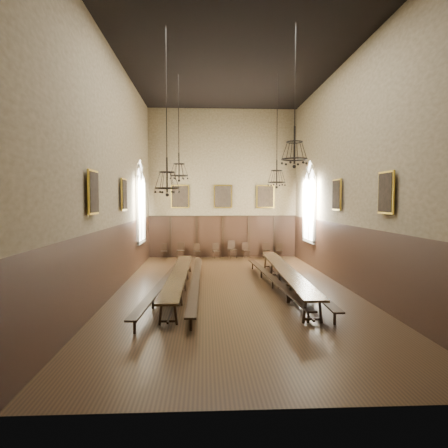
{
  "coord_description": "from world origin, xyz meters",
  "views": [
    {
      "loc": [
        -1.13,
        -15.37,
        3.46
      ],
      "look_at": [
        -0.3,
        1.5,
        2.46
      ],
      "focal_mm": 32.0,
      "sensor_mm": 36.0,
      "label": 1
    }
  ],
  "objects": [
    {
      "name": "floor",
      "position": [
        0.0,
        0.0,
        -0.01
      ],
      "size": [
        9.0,
        18.0,
        0.02
      ],
      "primitive_type": "cube",
      "color": "black",
      "rests_on": "ground"
    },
    {
      "name": "ceiling",
      "position": [
        0.0,
        0.0,
        9.01
      ],
      "size": [
        9.0,
        18.0,
        0.02
      ],
      "primitive_type": "cube",
      "color": "black",
      "rests_on": "ground"
    },
    {
      "name": "wall_back",
      "position": [
        0.0,
        9.01,
        4.5
      ],
      "size": [
        9.0,
        0.02,
        9.0
      ],
      "primitive_type": "cube",
      "color": "#826F50",
      "rests_on": "ground"
    },
    {
      "name": "wall_front",
      "position": [
        0.0,
        -9.01,
        4.5
      ],
      "size": [
        9.0,
        0.02,
        9.0
      ],
      "primitive_type": "cube",
      "color": "#826F50",
      "rests_on": "ground"
    },
    {
      "name": "wall_left",
      "position": [
        -4.51,
        0.0,
        4.5
      ],
      "size": [
        0.02,
        18.0,
        9.0
      ],
      "primitive_type": "cube",
      "color": "#826F50",
      "rests_on": "ground"
    },
    {
      "name": "wall_right",
      "position": [
        4.51,
        0.0,
        4.5
      ],
      "size": [
        0.02,
        18.0,
        9.0
      ],
      "primitive_type": "cube",
      "color": "#826F50",
      "rests_on": "ground"
    },
    {
      "name": "wainscot_panelling",
      "position": [
        0.0,
        0.0,
        1.25
      ],
      "size": [
        9.0,
        18.0,
        2.5
      ],
      "primitive_type": null,
      "color": "black",
      "rests_on": "floor"
    },
    {
      "name": "table_left",
      "position": [
        -2.1,
        -0.27,
        0.36
      ],
      "size": [
        0.73,
        9.21,
        0.72
      ],
      "rotation": [
        0.0,
        0.0,
        -0.01
      ],
      "color": "black",
      "rests_on": "floor"
    },
    {
      "name": "table_right",
      "position": [
        2.04,
        0.04,
        0.39
      ],
      "size": [
        0.99,
        9.96,
        0.78
      ],
      "rotation": [
        0.0,
        0.0,
        -0.03
      ],
      "color": "black",
      "rests_on": "floor"
    },
    {
      "name": "bench_left_outer",
      "position": [
        -2.63,
        -0.25,
        0.3
      ],
      "size": [
        1.02,
        10.52,
        0.47
      ],
      "rotation": [
        0.0,
        0.0,
        -0.07
      ],
      "color": "black",
      "rests_on": "floor"
    },
    {
      "name": "bench_left_inner",
      "position": [
        -1.47,
        -0.08,
        0.3
      ],
      "size": [
        0.38,
        10.51,
        0.47
      ],
      "rotation": [
        0.0,
        0.0,
        -0.01
      ],
      "color": "black",
      "rests_on": "floor"
    },
    {
      "name": "bench_right_inner",
      "position": [
        1.54,
        0.03,
        0.28
      ],
      "size": [
        0.84,
        9.62,
        0.43
      ],
      "rotation": [
        0.0,
        0.0,
        0.06
      ],
      "color": "black",
      "rests_on": "floor"
    },
    {
      "name": "bench_right_outer",
      "position": [
        2.58,
        0.14,
        0.29
      ],
      "size": [
        0.5,
        10.3,
        0.46
      ],
      "rotation": [
        0.0,
        0.0,
        -0.02
      ],
      "color": "black",
      "rests_on": "floor"
    },
    {
      "name": "chair_0",
      "position": [
        -3.56,
        8.6,
        0.26
      ],
      "size": [
        0.41,
        0.41,
        0.86
      ],
      "rotation": [
        0.0,
        0.0,
        -0.07
      ],
      "color": "black",
      "rests_on": "floor"
    },
    {
      "name": "chair_1",
      "position": [
        -2.57,
        8.52,
        0.29
      ],
      "size": [
        0.47,
        0.47,
        0.95
      ],
      "rotation": [
        0.0,
        0.0,
        -0.11
      ],
      "color": "black",
      "rests_on": "floor"
    },
    {
      "name": "chair_2",
      "position": [
        -1.57,
        8.51,
        0.26
      ],
      "size": [
        0.46,
        0.46,
        0.86
      ],
      "rotation": [
        0.0,
        0.0,
        0.23
      ],
      "color": "black",
      "rests_on": "floor"
    },
    {
      "name": "chair_3",
      "position": [
        -0.41,
        8.47,
        0.27
      ],
      "size": [
        0.49,
        0.49,
        0.89
      ],
      "rotation": [
        0.0,
        0.0,
        0.3
      ],
      "color": "black",
      "rests_on": "floor"
    },
    {
      "name": "chair_4",
      "position": [
        0.55,
        8.47,
        0.32
      ],
      "size": [
        0.58,
        0.58,
        1.04
      ],
      "rotation": [
        0.0,
        0.0,
        0.3
      ],
      "color": "black",
      "rests_on": "floor"
    },
    {
      "name": "chair_5",
      "position": [
        1.4,
        8.56,
        0.27
      ],
      "size": [
        0.51,
        0.51,
        0.91
      ],
      "rotation": [
        0.0,
        0.0,
        0.34
      ],
      "color": "black",
      "rests_on": "floor"
    },
    {
      "name": "chair_6",
      "position": [
        2.61,
        8.48,
        0.28
      ],
      "size": [
        0.43,
        0.43,
        0.91
      ],
      "rotation": [
        0.0,
        0.0,
        -0.07
      ],
      "color": "black",
      "rests_on": "floor"
    },
    {
      "name": "chair_7",
      "position": [
        3.42,
        8.53,
        0.26
      ],
      "size": [
        0.44,
        0.44,
        0.87
      ],
      "rotation": [
        0.0,
        0.0,
        -0.17
      ],
      "color": "black",
      "rests_on": "floor"
    },
    {
      "name": "chandelier_back_left",
      "position": [
        -2.26,
        2.58,
        4.88
      ],
      "size": [
        0.81,
        0.81,
        4.58
      ],
      "color": "black",
      "rests_on": "ceiling"
    },
    {
      "name": "chandelier_back_right",
      "position": [
        2.09,
        2.29,
        4.61
      ],
      "size": [
        0.8,
        0.8,
        4.87
      ],
      "color": "black",
      "rests_on": "ceiling"
    },
    {
      "name": "chandelier_front_left",
      "position": [
        -2.34,
        -2.32,
        4.24
      ],
      "size": [
        0.8,
        0.8,
        5.28
      ],
      "color": "black",
      "rests_on": "ceiling"
    },
    {
      "name": "chandelier_front_right",
      "position": [
        1.73,
        -2.73,
        5.06
      ],
      "size": [
        0.84,
        0.84,
        4.38
      ],
      "color": "black",
      "rests_on": "ceiling"
    },
    {
      "name": "portrait_back_0",
      "position": [
        -2.6,
        8.88,
        3.7
      ],
      "size": [
        1.1,
        0.12,
        1.4
      ],
      "color": "gold",
      "rests_on": "wall_back"
    },
    {
      "name": "portrait_back_1",
      "position": [
        0.0,
        8.88,
        3.7
      ],
      "size": [
        1.1,
        0.12,
        1.4
      ],
      "color": "gold",
      "rests_on": "wall_back"
    },
    {
      "name": "portrait_back_2",
      "position": [
        2.6,
        8.88,
        3.7
      ],
      "size": [
        1.1,
        0.12,
        1.4
      ],
      "color": "gold",
      "rests_on": "wall_back"
    },
    {
      "name": "portrait_left_0",
      "position": [
        -4.38,
        1.0,
        3.7
      ],
      "size": [
        0.12,
        1.0,
        1.3
      ],
      "color": "gold",
      "rests_on": "wall_left"
    },
    {
      "name": "portrait_left_1",
      "position": [
        -4.38,
        -3.5,
        3.7
      ],
      "size": [
        0.12,
        1.0,
        1.3
      ],
      "color": "gold",
      "rests_on": "wall_left"
    },
    {
      "name": "portrait_right_0",
      "position": [
        4.38,
        1.0,
        3.7
      ],
      "size": [
        0.12,
        1.0,
        1.3
      ],
      "color": "gold",
      "rests_on": "wall_right"
    },
    {
      "name": "portrait_right_1",
      "position": [
        4.38,
        -3.5,
        3.7
      ],
      "size": [
        0.12,
        1.0,
        1.3
      ],
      "color": "gold",
      "rests_on": "wall_right"
    },
    {
      "name": "window_right",
      "position": [
        4.43,
        5.5,
        3.4
      ],
      "size": [
        0.2,
        2.2,
        4.6
      ],
      "primitive_type": null,
      "color": "white",
      "rests_on": "wall_right"
    },
    {
      "name": "window_left",
      "position": [
        -4.43,
        5.5,
        3.4
      ],
      "size": [
        0.2,
        2.2,
        4.6
      ],
      "primitive_type": null,
      "color": "white",
      "rests_on": "wall_left"
    }
  ]
}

